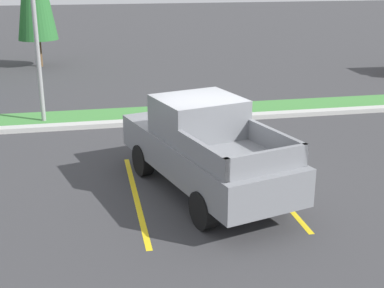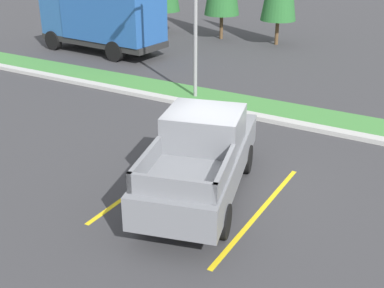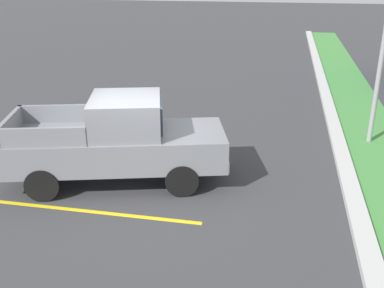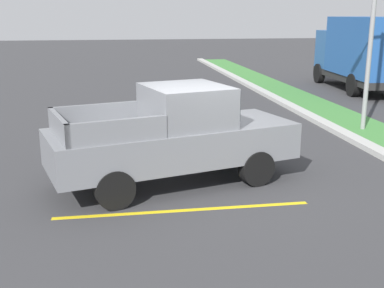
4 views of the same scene
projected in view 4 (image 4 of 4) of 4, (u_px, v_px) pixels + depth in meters
The scene contains 5 objects.
ground_plane at pixel (199, 183), 10.52m from camera, with size 120.00×120.00×0.00m, color #38383A.
parking_line_near at pixel (166, 162), 12.03m from camera, with size 0.12×4.80×0.01m, color yellow.
parking_line_far at pixel (184, 210), 9.07m from camera, with size 0.12×4.80×0.01m, color yellow.
pickup_truck_main at pixel (175, 136), 10.30m from camera, with size 3.23×5.54×2.10m.
cargo_truck_distant at pixel (364, 51), 22.72m from camera, with size 6.94×2.89×3.40m.
Camera 4 is at (9.78, -1.75, 3.56)m, focal length 45.56 mm.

